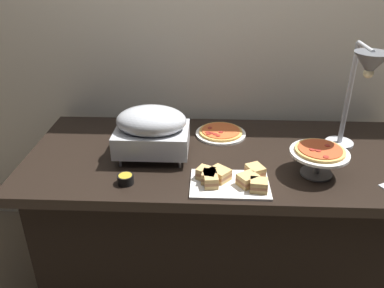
{
  "coord_description": "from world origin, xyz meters",
  "views": [
    {
      "loc": [
        -0.07,
        -1.69,
        1.69
      ],
      "look_at": [
        -0.15,
        0.0,
        0.81
      ],
      "focal_mm": 36.63,
      "sensor_mm": 36.0,
      "label": 1
    }
  ],
  "objects_px": {
    "pizza_plate_front": "(220,133)",
    "sauce_cup_near": "(126,179)",
    "chafing_dish": "(152,129)",
    "heat_lamp": "(365,75)",
    "pizza_plate_center": "(319,154)",
    "sauce_cup_far": "(127,127)",
    "sandwich_platter": "(230,179)"
  },
  "relations": [
    {
      "from": "chafing_dish",
      "to": "sandwich_platter",
      "type": "relative_size",
      "value": 1.03
    },
    {
      "from": "pizza_plate_front",
      "to": "sauce_cup_far",
      "type": "xyz_separation_m",
      "value": [
        -0.51,
        0.03,
        0.01
      ]
    },
    {
      "from": "pizza_plate_center",
      "to": "chafing_dish",
      "type": "bearing_deg",
      "value": 170.08
    },
    {
      "from": "heat_lamp",
      "to": "pizza_plate_center",
      "type": "distance_m",
      "value": 0.4
    },
    {
      "from": "chafing_dish",
      "to": "sandwich_platter",
      "type": "xyz_separation_m",
      "value": [
        0.36,
        -0.23,
        -0.12
      ]
    },
    {
      "from": "pizza_plate_center",
      "to": "sauce_cup_far",
      "type": "bearing_deg",
      "value": 156.17
    },
    {
      "from": "chafing_dish",
      "to": "sauce_cup_near",
      "type": "distance_m",
      "value": 0.29
    },
    {
      "from": "pizza_plate_front",
      "to": "sauce_cup_near",
      "type": "xyz_separation_m",
      "value": [
        -0.42,
        -0.5,
        0.01
      ]
    },
    {
      "from": "pizza_plate_center",
      "to": "sandwich_platter",
      "type": "bearing_deg",
      "value": -165.21
    },
    {
      "from": "chafing_dish",
      "to": "sauce_cup_far",
      "type": "xyz_separation_m",
      "value": [
        -0.18,
        0.28,
        -0.12
      ]
    },
    {
      "from": "chafing_dish",
      "to": "pizza_plate_center",
      "type": "relative_size",
      "value": 1.35
    },
    {
      "from": "pizza_plate_center",
      "to": "sauce_cup_far",
      "type": "distance_m",
      "value": 1.02
    },
    {
      "from": "pizza_plate_front",
      "to": "pizza_plate_center",
      "type": "relative_size",
      "value": 1.05
    },
    {
      "from": "pizza_plate_front",
      "to": "sandwich_platter",
      "type": "distance_m",
      "value": 0.49
    },
    {
      "from": "heat_lamp",
      "to": "pizza_plate_center",
      "type": "height_order",
      "value": "heat_lamp"
    },
    {
      "from": "pizza_plate_center",
      "to": "sandwich_platter",
      "type": "relative_size",
      "value": 0.76
    },
    {
      "from": "sauce_cup_near",
      "to": "sauce_cup_far",
      "type": "bearing_deg",
      "value": 100.31
    },
    {
      "from": "pizza_plate_front",
      "to": "sauce_cup_near",
      "type": "distance_m",
      "value": 0.65
    },
    {
      "from": "sauce_cup_near",
      "to": "sauce_cup_far",
      "type": "relative_size",
      "value": 1.1
    },
    {
      "from": "sauce_cup_far",
      "to": "sandwich_platter",
      "type": "bearing_deg",
      "value": -43.39
    },
    {
      "from": "pizza_plate_front",
      "to": "sauce_cup_far",
      "type": "relative_size",
      "value": 4.19
    },
    {
      "from": "chafing_dish",
      "to": "sauce_cup_near",
      "type": "relative_size",
      "value": 4.9
    },
    {
      "from": "heat_lamp",
      "to": "pizza_plate_center",
      "type": "xyz_separation_m",
      "value": [
        -0.19,
        -0.16,
        -0.31
      ]
    },
    {
      "from": "sauce_cup_near",
      "to": "heat_lamp",
      "type": "bearing_deg",
      "value": 14.96
    },
    {
      "from": "pizza_plate_front",
      "to": "sandwich_platter",
      "type": "bearing_deg",
      "value": -85.99
    },
    {
      "from": "chafing_dish",
      "to": "pizza_plate_center",
      "type": "distance_m",
      "value": 0.77
    },
    {
      "from": "chafing_dish",
      "to": "heat_lamp",
      "type": "relative_size",
      "value": 0.65
    },
    {
      "from": "heat_lamp",
      "to": "sandwich_platter",
      "type": "bearing_deg",
      "value": -155.49
    },
    {
      "from": "chafing_dish",
      "to": "sauce_cup_near",
      "type": "xyz_separation_m",
      "value": [
        -0.09,
        -0.25,
        -0.12
      ]
    },
    {
      "from": "chafing_dish",
      "to": "sauce_cup_near",
      "type": "height_order",
      "value": "chafing_dish"
    },
    {
      "from": "pizza_plate_front",
      "to": "sauce_cup_near",
      "type": "height_order",
      "value": "sauce_cup_near"
    },
    {
      "from": "chafing_dish",
      "to": "pizza_plate_front",
      "type": "relative_size",
      "value": 1.28
    }
  ]
}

